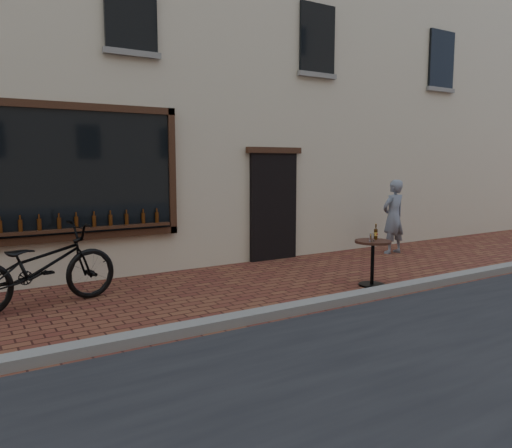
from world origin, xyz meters
TOP-DOWN VIEW (x-y plane):
  - ground at (0.00, 0.00)m, footprint 90.00×90.00m
  - kerb at (0.00, 0.20)m, footprint 90.00×0.25m
  - shop_building at (0.00, 6.50)m, footprint 28.00×6.20m
  - cargo_bicycle at (-2.84, 2.27)m, footprint 2.65×1.22m
  - bistro_table at (2.02, 0.73)m, footprint 0.58×0.58m
  - pedestrian at (4.55, 2.63)m, footprint 0.61×0.41m

SIDE VIEW (x-z plane):
  - ground at x=0.00m, z-range 0.00..0.00m
  - kerb at x=0.00m, z-range 0.00..0.12m
  - bistro_table at x=2.02m, z-range 0.03..1.04m
  - cargo_bicycle at x=-2.84m, z-range -0.03..1.21m
  - pedestrian at x=4.55m, z-range 0.00..1.64m
  - shop_building at x=0.00m, z-range 0.00..10.00m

